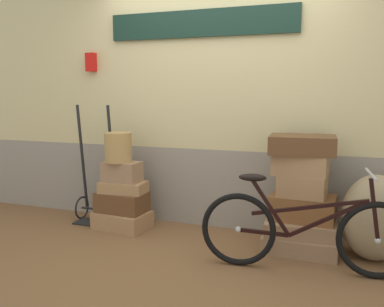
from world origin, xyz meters
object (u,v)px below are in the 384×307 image
suitcase_5 (300,227)px  suitcase_8 (301,164)px  suitcase_1 (122,202)px  luggage_trolley (97,194)px  suitcase_0 (123,220)px  suitcase_3 (122,172)px  bicycle (304,231)px  suitcase_9 (302,145)px  suitcase_2 (123,187)px  burlap_sack (375,218)px  wicker_basket (118,147)px  suitcase_4 (300,243)px  suitcase_7 (302,186)px  suitcase_6 (303,208)px

suitcase_5 → suitcase_8: size_ratio=1.33×
suitcase_1 → luggage_trolley: bearing=167.1°
suitcase_0 → suitcase_3: suitcase_3 is taller
suitcase_1 → bicycle: size_ratio=0.30×
suitcase_3 → suitcase_9: suitcase_9 is taller
suitcase_2 → burlap_sack: bearing=-3.7°
suitcase_0 → bicycle: bearing=-7.0°
suitcase_0 → suitcase_1: 0.19m
suitcase_3 → suitcase_5: bearing=3.8°
wicker_basket → bicycle: size_ratio=0.18×
suitcase_1 → suitcase_8: bearing=3.4°
suitcase_4 → luggage_trolley: bearing=176.7°
burlap_sack → luggage_trolley: bearing=177.3°
suitcase_1 → suitcase_9: (1.79, 0.01, 0.67)m
suitcase_4 → suitcase_2: bearing=179.5°
suitcase_1 → wicker_basket: bearing=-154.5°
bicycle → suitcase_4: bearing=98.4°
suitcase_0 → suitcase_7: 1.87m
bicycle → luggage_trolley: bearing=165.6°
suitcase_8 → bicycle: 0.66m
suitcase_7 → burlap_sack: burlap_sack is taller
suitcase_8 → suitcase_5: bearing=-44.3°
wicker_basket → burlap_sack: wicker_basket is taller
suitcase_6 → suitcase_8: 0.39m
suitcase_8 → suitcase_6: bearing=19.1°
suitcase_3 → suitcase_5: (1.80, -0.03, -0.38)m
suitcase_4 → suitcase_7: (-0.00, -0.01, 0.52)m
suitcase_3 → wicker_basket: (-0.03, -0.02, 0.25)m
suitcase_8 → bicycle: suitcase_8 is taller
suitcase_4 → bicycle: (0.07, -0.45, 0.25)m
suitcase_2 → suitcase_5: size_ratio=0.76×
suitcase_1 → luggage_trolley: size_ratio=0.39×
suitcase_0 → luggage_trolley: size_ratio=0.43×
wicker_basket → suitcase_8: bearing=0.3°
suitcase_3 → suitcase_8: size_ratio=0.83×
suitcase_6 → burlap_sack: (0.59, -0.03, -0.02)m
suitcase_5 → wicker_basket: size_ratio=2.02×
suitcase_0 → suitcase_3: 0.51m
burlap_sack → bicycle: size_ratio=0.44×
suitcase_8 → wicker_basket: bearing=-176.0°
suitcase_0 → suitcase_3: size_ratio=1.42×
suitcase_1 → suitcase_4: (1.80, -0.02, -0.20)m
luggage_trolley → suitcase_2: bearing=-15.7°
suitcase_3 → suitcase_4: suitcase_3 is taller
suitcase_5 → suitcase_3: bearing=174.0°
bicycle → wicker_basket: bearing=166.4°
suitcase_2 → suitcase_9: suitcase_9 is taller
suitcase_0 → wicker_basket: bearing=179.3°
bicycle → suitcase_0: bearing=166.3°
suitcase_2 → suitcase_6: suitcase_6 is taller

